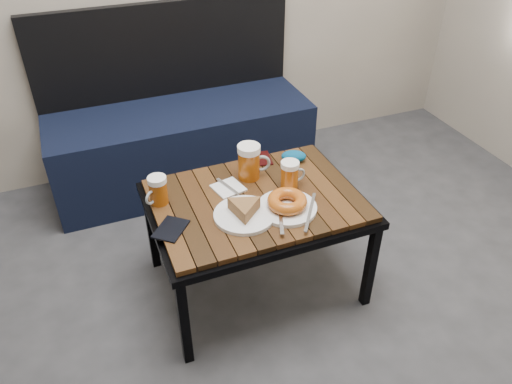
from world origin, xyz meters
name	(u,v)px	position (x,y,z in m)	size (l,w,h in m)	color
bench	(181,137)	(0.12, 1.76, 0.27)	(1.40, 0.50, 0.95)	black
cafe_table	(256,207)	(0.20, 0.82, 0.43)	(0.84, 0.62, 0.47)	black
beer_mug_left	(158,190)	(-0.16, 0.93, 0.53)	(0.11, 0.10, 0.12)	#9B470C
beer_mug_centre	(250,162)	(0.23, 0.97, 0.55)	(0.14, 0.11, 0.15)	#9B470C
beer_mug_right	(290,175)	(0.36, 0.84, 0.53)	(0.11, 0.07, 0.12)	#9B470C
plate_pie	(244,211)	(0.12, 0.73, 0.50)	(0.23, 0.23, 0.07)	white
plate_bagel	(287,204)	(0.28, 0.71, 0.50)	(0.25, 0.28, 0.06)	white
napkin_left	(228,188)	(0.12, 0.92, 0.48)	(0.14, 0.15, 0.01)	white
napkin_right	(286,207)	(0.28, 0.72, 0.48)	(0.14, 0.12, 0.01)	white
passport_navy	(171,229)	(-0.16, 0.76, 0.48)	(0.10, 0.13, 0.01)	black
passport_burgundy	(261,159)	(0.33, 1.08, 0.47)	(0.08, 0.12, 0.01)	black
knit_pouch	(294,156)	(0.46, 1.02, 0.50)	(0.11, 0.07, 0.05)	navy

